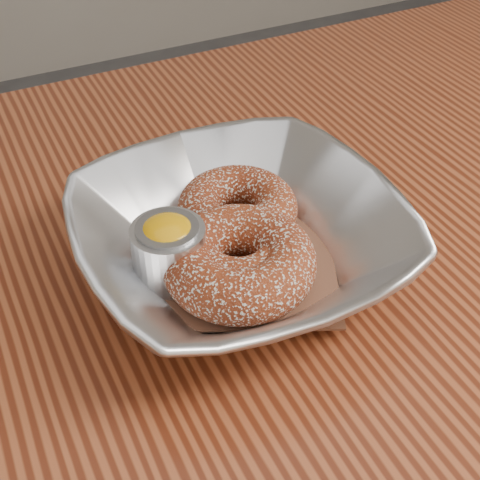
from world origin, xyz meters
name	(u,v)px	position (x,y,z in m)	size (l,w,h in m)	color
table	(344,338)	(0.00, 0.00, 0.65)	(1.20, 0.80, 0.75)	brown
serving_bowl	(240,240)	(-0.09, 0.03, 0.78)	(0.24, 0.24, 0.06)	silver
parchment	(240,261)	(-0.09, 0.03, 0.76)	(0.14, 0.14, 0.00)	brown
donut_back	(238,208)	(-0.07, 0.07, 0.78)	(0.10, 0.10, 0.03)	maroon
donut_front	(239,262)	(-0.10, 0.01, 0.78)	(0.11, 0.11, 0.04)	maroon
donut_extra	(238,252)	(-0.10, 0.02, 0.78)	(0.09, 0.09, 0.03)	maroon
ramekin	(169,249)	(-0.14, 0.03, 0.79)	(0.05, 0.05, 0.05)	silver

